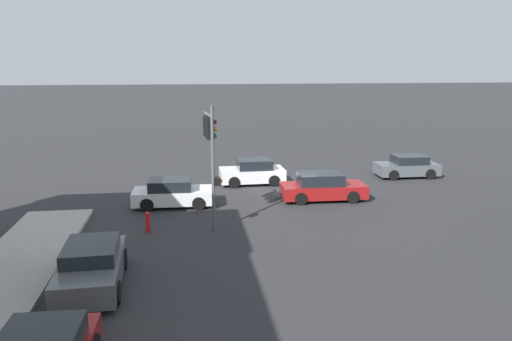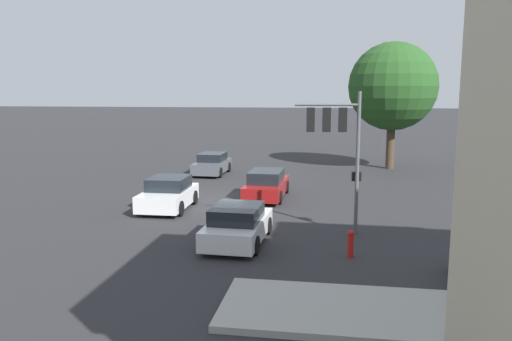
{
  "view_description": "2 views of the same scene",
  "coord_description": "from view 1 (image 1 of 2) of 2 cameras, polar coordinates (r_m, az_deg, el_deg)",
  "views": [
    {
      "loc": [
        6.39,
        27.12,
        7.11
      ],
      "look_at": [
        2.89,
        2.88,
        1.84
      ],
      "focal_mm": 35.0,
      "sensor_mm": 36.0,
      "label": 1
    },
    {
      "loc": [
        24.15,
        5.64,
        5.39
      ],
      "look_at": [
        2.31,
        2.19,
        1.9
      ],
      "focal_mm": 35.0,
      "sensor_mm": 36.0,
      "label": 2
    }
  ],
  "objects": [
    {
      "name": "crossing_car_1",
      "position": [
        25.67,
        -9.49,
        -2.57
      ],
      "size": [
        4.13,
        2.09,
        1.39
      ],
      "rotation": [
        0.0,
        0.0,
        3.11
      ],
      "color": "silver",
      "rests_on": "ground_plane"
    },
    {
      "name": "traffic_signal",
      "position": [
        21.71,
        -5.2,
        3.53
      ],
      "size": [
        0.72,
        2.54,
        5.42
      ],
      "rotation": [
        0.0,
        0.0,
        3.22
      ],
      "color": "#515456",
      "rests_on": "ground_plane"
    },
    {
      "name": "parked_car_0",
      "position": [
        17.25,
        -18.28,
        -10.36
      ],
      "size": [
        2.1,
        4.4,
        1.41
      ],
      "rotation": [
        0.0,
        0.0,
        1.61
      ],
      "color": "#4C5156",
      "rests_on": "ground_plane"
    },
    {
      "name": "crossing_car_0",
      "position": [
        29.99,
        -0.39,
        -0.19
      ],
      "size": [
        3.86,
        2.08,
        1.49
      ],
      "rotation": [
        0.0,
        0.0,
        0.02
      ],
      "color": "silver",
      "rests_on": "ground_plane"
    },
    {
      "name": "fire_hydrant",
      "position": [
        21.96,
        -12.26,
        -5.69
      ],
      "size": [
        0.22,
        0.22,
        0.92
      ],
      "color": "red",
      "rests_on": "ground_plane"
    },
    {
      "name": "crossing_car_3",
      "position": [
        26.65,
        7.59,
        -1.92
      ],
      "size": [
        4.48,
        2.0,
        1.45
      ],
      "rotation": [
        0.0,
        0.0,
        3.12
      ],
      "color": "maroon",
      "rests_on": "ground_plane"
    },
    {
      "name": "crossing_car_2",
      "position": [
        33.23,
        16.9,
        0.43
      ],
      "size": [
        3.9,
        1.97,
        1.39
      ],
      "rotation": [
        0.0,
        0.0,
        -0.02
      ],
      "color": "#4C5156",
      "rests_on": "ground_plane"
    },
    {
      "name": "ground_plane",
      "position": [
        28.75,
        4.9,
        -2.22
      ],
      "size": [
        300.0,
        300.0,
        0.0
      ],
      "primitive_type": "plane",
      "color": "#28282B"
    }
  ]
}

